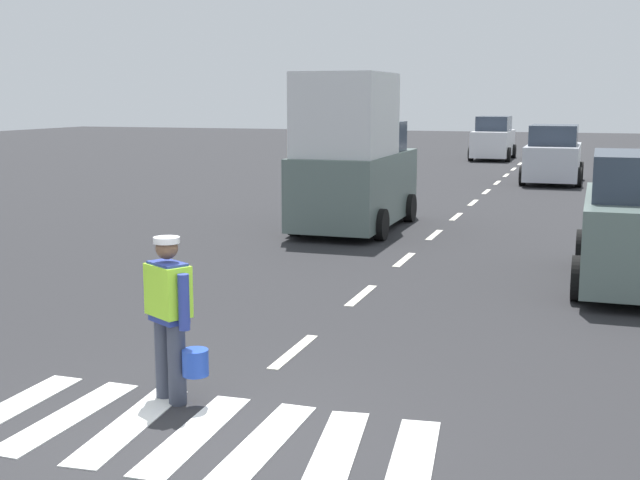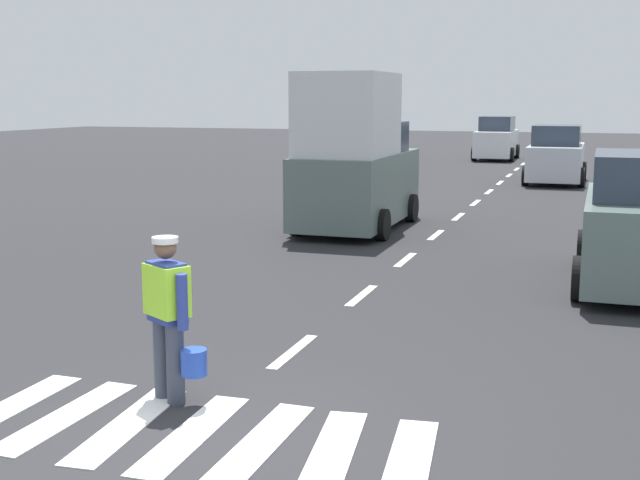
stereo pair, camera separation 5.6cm
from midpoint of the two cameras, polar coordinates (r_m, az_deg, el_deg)
ground_plane at (r=27.64m, az=11.37°, el=3.33°), size 96.00×96.00×0.00m
crosswalk_stripes at (r=7.79m, az=-8.84°, el=-13.03°), size 4.47×1.93×0.01m
lane_center_line at (r=31.79m, az=12.33°, el=4.12°), size 0.14×46.40×0.01m
road_worker at (r=8.35m, az=-10.40°, el=-4.82°), size 0.74×0.47×1.67m
delivery_truck at (r=18.97m, az=2.22°, el=5.53°), size 2.16×4.60×3.54m
car_oncoming_third at (r=41.79m, az=11.77°, el=6.78°), size 1.97×4.24×2.10m
car_outgoing_far at (r=30.71m, az=15.66°, el=5.57°), size 2.06×4.17×2.05m
car_parked_curbside at (r=14.18m, az=20.89°, el=0.97°), size 1.90×4.22×2.15m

